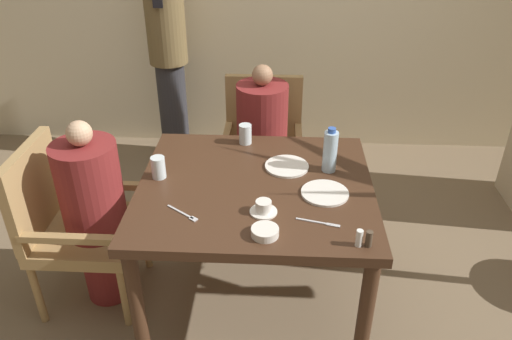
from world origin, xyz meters
The scene contains 18 objects.
ground_plane centered at (0.00, 0.00, 0.00)m, with size 16.00×16.00×0.00m, color #7A664C.
dining_table centered at (0.00, 0.00, 0.66)m, with size 1.14×1.04×0.75m.
chair_left_side centered at (-0.97, 0.00, 0.50)m, with size 0.52×0.52×0.92m.
diner_in_left_chair centered at (-0.83, 0.00, 0.55)m, with size 0.32×0.32×1.07m.
chair_far_side centered at (0.00, 0.92, 0.50)m, with size 0.52×0.52×0.92m.
diner_in_far_chair centered at (0.00, 0.78, 0.56)m, with size 0.32×0.32×1.09m.
standing_host centered at (-0.75, 1.62, 0.93)m, with size 0.29×0.33×1.72m.
plate_main_left centered at (0.33, -0.07, 0.76)m, with size 0.23×0.23×0.01m.
plate_main_right centered at (0.15, 0.17, 0.76)m, with size 0.23×0.23×0.01m.
teacup_with_saucer centered at (0.05, -0.23, 0.78)m, with size 0.12×0.12×0.06m.
bowl_small centered at (0.06, -0.40, 0.77)m, with size 0.12×0.12×0.04m.
water_bottle centered at (0.37, 0.15, 0.86)m, with size 0.07×0.07×0.24m.
glass_tall_near centered at (-0.48, 0.04, 0.81)m, with size 0.07×0.07×0.11m.
glass_tall_mid centered at (-0.08, 0.43, 0.81)m, with size 0.07×0.07×0.11m.
salt_shaker centered at (0.44, -0.44, 0.79)m, with size 0.03×0.03×0.08m.
pepper_shaker centered at (0.48, -0.44, 0.79)m, with size 0.03×0.03×0.07m.
fork_beside_plate centered at (-0.30, -0.27, 0.76)m, with size 0.16×0.12×0.00m.
knife_beside_plate centered at (0.30, -0.30, 0.76)m, with size 0.19×0.06×0.00m.
Camera 1 is at (0.11, -2.05, 2.06)m, focal length 35.00 mm.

